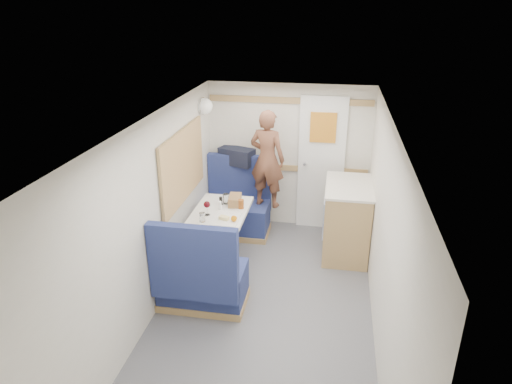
% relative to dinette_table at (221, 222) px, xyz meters
% --- Properties ---
extents(floor, '(4.50, 4.50, 0.00)m').
position_rel_dinette_table_xyz_m(floor, '(0.65, -1.00, -0.57)').
color(floor, '#515156').
rests_on(floor, ground).
extents(ceiling, '(4.50, 4.50, 0.00)m').
position_rel_dinette_table_xyz_m(ceiling, '(0.65, -1.00, 1.43)').
color(ceiling, silver).
rests_on(ceiling, wall_back).
extents(wall_back, '(2.20, 0.02, 2.00)m').
position_rel_dinette_table_xyz_m(wall_back, '(0.65, 1.25, 0.43)').
color(wall_back, silver).
rests_on(wall_back, floor).
extents(wall_left, '(0.02, 4.50, 2.00)m').
position_rel_dinette_table_xyz_m(wall_left, '(-0.45, -1.00, 0.43)').
color(wall_left, silver).
rests_on(wall_left, floor).
extents(wall_right, '(0.02, 4.50, 2.00)m').
position_rel_dinette_table_xyz_m(wall_right, '(1.75, -1.00, 0.43)').
color(wall_right, silver).
rests_on(wall_right, floor).
extents(oak_trim_low, '(2.15, 0.02, 0.08)m').
position_rel_dinette_table_xyz_m(oak_trim_low, '(0.65, 1.23, 0.28)').
color(oak_trim_low, '#A9814C').
rests_on(oak_trim_low, wall_back).
extents(oak_trim_high, '(2.15, 0.02, 0.08)m').
position_rel_dinette_table_xyz_m(oak_trim_high, '(0.65, 1.23, 1.21)').
color(oak_trim_high, '#A9814C').
rests_on(oak_trim_high, wall_back).
extents(side_window, '(0.04, 1.30, 0.72)m').
position_rel_dinette_table_xyz_m(side_window, '(-0.43, 0.00, 0.68)').
color(side_window, '#B1BEA1').
rests_on(side_window, wall_left).
extents(rear_door, '(0.62, 0.12, 1.86)m').
position_rel_dinette_table_xyz_m(rear_door, '(1.10, 1.22, 0.41)').
color(rear_door, white).
rests_on(rear_door, wall_back).
extents(dinette_table, '(0.62, 0.92, 0.72)m').
position_rel_dinette_table_xyz_m(dinette_table, '(0.00, 0.00, 0.00)').
color(dinette_table, white).
rests_on(dinette_table, floor).
extents(bench_far, '(0.90, 0.59, 1.05)m').
position_rel_dinette_table_xyz_m(bench_far, '(-0.00, 0.86, -0.27)').
color(bench_far, navy).
rests_on(bench_far, floor).
extents(bench_near, '(0.90, 0.59, 1.05)m').
position_rel_dinette_table_xyz_m(bench_near, '(-0.00, -0.86, -0.27)').
color(bench_near, navy).
rests_on(bench_near, floor).
extents(ledge, '(0.90, 0.14, 0.04)m').
position_rel_dinette_table_xyz_m(ledge, '(-0.00, 1.12, 0.31)').
color(ledge, '#A9814C').
rests_on(ledge, bench_far).
extents(dome_light, '(0.20, 0.20, 0.20)m').
position_rel_dinette_table_xyz_m(dome_light, '(-0.39, 0.85, 1.18)').
color(dome_light, white).
rests_on(dome_light, wall_left).
extents(galley_counter, '(0.57, 0.92, 0.92)m').
position_rel_dinette_table_xyz_m(galley_counter, '(1.47, 0.55, -0.10)').
color(galley_counter, '#A9814C').
rests_on(galley_counter, floor).
extents(person, '(0.53, 0.42, 1.29)m').
position_rel_dinette_table_xyz_m(person, '(0.42, 0.84, 0.53)').
color(person, brown).
rests_on(person, bench_far).
extents(duffel_bag, '(0.52, 0.37, 0.23)m').
position_rel_dinette_table_xyz_m(duffel_bag, '(-0.05, 1.12, 0.45)').
color(duffel_bag, black).
rests_on(duffel_bag, ledge).
extents(tray, '(0.29, 0.37, 0.02)m').
position_rel_dinette_table_xyz_m(tray, '(0.13, -0.24, 0.16)').
color(tray, white).
rests_on(tray, dinette_table).
extents(orange_fruit, '(0.07, 0.07, 0.07)m').
position_rel_dinette_table_xyz_m(orange_fruit, '(0.22, -0.29, 0.21)').
color(orange_fruit, '#F75A0A').
rests_on(orange_fruit, tray).
extents(cheese_block, '(0.12, 0.09, 0.04)m').
position_rel_dinette_table_xyz_m(cheese_block, '(0.11, -0.27, 0.19)').
color(cheese_block, '#DBCC7E').
rests_on(cheese_block, tray).
extents(wine_glass, '(0.08, 0.08, 0.17)m').
position_rel_dinette_table_xyz_m(wine_glass, '(-0.12, -0.15, 0.28)').
color(wine_glass, white).
rests_on(wine_glass, dinette_table).
extents(tumbler_left, '(0.07, 0.07, 0.11)m').
position_rel_dinette_table_xyz_m(tumbler_left, '(-0.12, -0.33, 0.21)').
color(tumbler_left, silver).
rests_on(tumbler_left, dinette_table).
extents(tumbler_right, '(0.08, 0.08, 0.12)m').
position_rel_dinette_table_xyz_m(tumbler_right, '(0.02, 0.20, 0.22)').
color(tumbler_right, white).
rests_on(tumbler_right, dinette_table).
extents(beer_glass, '(0.07, 0.07, 0.11)m').
position_rel_dinette_table_xyz_m(beer_glass, '(0.22, 0.09, 0.21)').
color(beer_glass, brown).
rests_on(beer_glass, dinette_table).
extents(pepper_grinder, '(0.04, 0.04, 0.10)m').
position_rel_dinette_table_xyz_m(pepper_grinder, '(-0.04, 0.15, 0.20)').
color(pepper_grinder, black).
rests_on(pepper_grinder, dinette_table).
extents(salt_grinder, '(0.04, 0.04, 0.10)m').
position_rel_dinette_table_xyz_m(salt_grinder, '(-0.01, 0.02, 0.20)').
color(salt_grinder, white).
rests_on(salt_grinder, dinette_table).
extents(bread_loaf, '(0.17, 0.27, 0.11)m').
position_rel_dinette_table_xyz_m(bread_loaf, '(0.13, 0.19, 0.21)').
color(bread_loaf, olive).
rests_on(bread_loaf, dinette_table).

